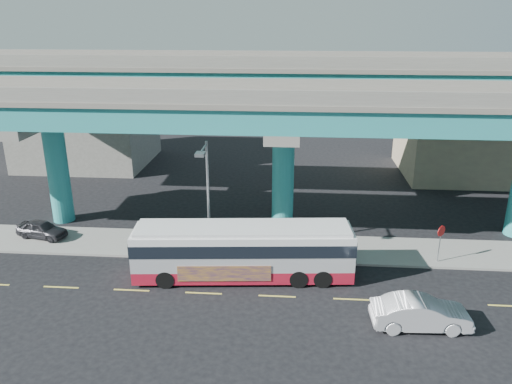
# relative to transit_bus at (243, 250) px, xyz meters

# --- Properties ---
(ground) EXTENTS (120.00, 120.00, 0.00)m
(ground) POSITION_rel_transit_bus_xyz_m (2.00, -1.67, -1.74)
(ground) COLOR black
(ground) RESTS_ON ground
(sidewalk) EXTENTS (70.00, 4.00, 0.15)m
(sidewalk) POSITION_rel_transit_bus_xyz_m (2.00, 3.83, -1.66)
(sidewalk) COLOR gray
(sidewalk) RESTS_ON ground
(lane_markings) EXTENTS (58.00, 0.12, 0.01)m
(lane_markings) POSITION_rel_transit_bus_xyz_m (2.00, -1.97, -1.73)
(lane_markings) COLOR #D8C64C
(lane_markings) RESTS_ON ground
(viaduct) EXTENTS (52.00, 12.40, 11.70)m
(viaduct) POSITION_rel_transit_bus_xyz_m (2.00, 7.44, 7.40)
(viaduct) COLOR teal
(viaduct) RESTS_ON ground
(building_beige) EXTENTS (14.00, 10.23, 7.00)m
(building_beige) POSITION_rel_transit_bus_xyz_m (20.00, 21.31, 1.77)
(building_beige) COLOR tan
(building_beige) RESTS_ON ground
(building_concrete) EXTENTS (12.00, 10.00, 9.00)m
(building_concrete) POSITION_rel_transit_bus_xyz_m (-18.00, 22.33, 2.76)
(building_concrete) COLOR gray
(building_concrete) RESTS_ON ground
(transit_bus) EXTENTS (12.53, 3.72, 3.17)m
(transit_bus) POSITION_rel_transit_bus_xyz_m (0.00, 0.00, 0.00)
(transit_bus) COLOR maroon
(transit_bus) RESTS_ON ground
(sedan) EXTENTS (2.06, 4.84, 1.55)m
(sedan) POSITION_rel_transit_bus_xyz_m (8.97, -4.20, -0.96)
(sedan) COLOR silver
(sedan) RESTS_ON ground
(parked_car) EXTENTS (2.85, 4.02, 1.17)m
(parked_car) POSITION_rel_transit_bus_xyz_m (-13.99, 4.02, -1.00)
(parked_car) COLOR #29292E
(parked_car) RESTS_ON sidewalk
(street_lamp) EXTENTS (0.50, 2.39, 7.27)m
(street_lamp) POSITION_rel_transit_bus_xyz_m (-2.34, 1.79, 3.17)
(street_lamp) COLOR gray
(street_lamp) RESTS_ON sidewalk
(stop_sign) EXTENTS (0.57, 0.48, 2.38)m
(stop_sign) POSITION_rel_transit_bus_xyz_m (11.56, 2.51, 0.11)
(stop_sign) COLOR gray
(stop_sign) RESTS_ON sidewalk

